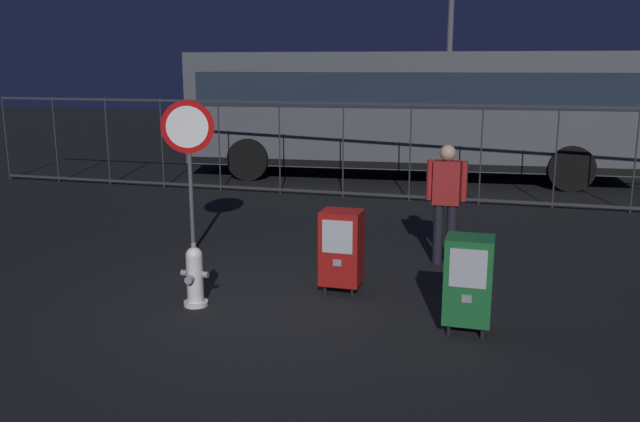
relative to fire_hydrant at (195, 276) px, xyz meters
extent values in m
plane|color=black|center=(0.82, 0.13, -0.35)|extent=(60.00, 60.00, 0.00)
cylinder|color=silver|center=(0.00, 0.00, -0.33)|extent=(0.28, 0.28, 0.05)
cylinder|color=silver|center=(0.00, 0.00, -0.03)|extent=(0.19, 0.19, 0.55)
sphere|color=silver|center=(0.00, 0.00, 0.25)|extent=(0.19, 0.19, 0.19)
cylinder|color=gray|center=(0.00, 0.00, 0.37)|extent=(0.06, 0.06, 0.05)
cylinder|color=gray|center=(0.00, -0.13, 0.00)|extent=(0.09, 0.08, 0.09)
cylinder|color=gray|center=(-0.13, 0.00, 0.03)|extent=(0.07, 0.07, 0.07)
cylinder|color=gray|center=(0.13, 0.00, 0.03)|extent=(0.07, 0.07, 0.07)
cylinder|color=black|center=(1.34, 0.75, -0.29)|extent=(0.04, 0.04, 0.12)
cylinder|color=black|center=(1.68, 0.75, -0.29)|extent=(0.04, 0.04, 0.12)
cylinder|color=black|center=(1.34, 1.03, -0.29)|extent=(0.04, 0.04, 0.12)
cylinder|color=black|center=(1.68, 1.03, -0.29)|extent=(0.04, 0.04, 0.12)
cube|color=#9E1411|center=(1.51, 0.89, 0.22)|extent=(0.48, 0.40, 0.90)
cube|color=#B2B7BF|center=(1.51, 0.69, 0.40)|extent=(0.36, 0.01, 0.40)
cube|color=gray|center=(1.51, 0.68, 0.08)|extent=(0.10, 0.02, 0.08)
cylinder|color=black|center=(2.89, -0.09, -0.29)|extent=(0.04, 0.04, 0.12)
cylinder|color=black|center=(3.22, -0.09, -0.29)|extent=(0.04, 0.04, 0.12)
cylinder|color=black|center=(2.89, 0.19, -0.29)|extent=(0.04, 0.04, 0.12)
cylinder|color=black|center=(3.22, 0.19, -0.29)|extent=(0.04, 0.04, 0.12)
cube|color=#19602D|center=(3.06, 0.05, 0.22)|extent=(0.48, 0.40, 0.90)
cube|color=#B2B7BF|center=(3.06, -0.16, 0.40)|extent=(0.36, 0.01, 0.40)
cube|color=gray|center=(3.06, -0.16, 0.08)|extent=(0.10, 0.02, 0.08)
cylinder|color=#4C4F54|center=(-1.05, 2.07, 0.75)|extent=(0.06, 0.06, 2.20)
cylinder|color=red|center=(-1.05, 2.05, 1.50)|extent=(0.71, 0.31, 0.76)
cylinder|color=white|center=(-1.05, 2.03, 1.50)|extent=(0.56, 0.23, 0.60)
cylinder|color=black|center=(2.51, 2.42, 0.07)|extent=(0.14, 0.14, 0.85)
cylinder|color=black|center=(2.69, 2.42, 0.07)|extent=(0.14, 0.14, 0.85)
cube|color=maroon|center=(2.60, 2.42, 0.80)|extent=(0.36, 0.20, 0.60)
sphere|color=tan|center=(2.60, 2.42, 1.21)|extent=(0.22, 0.22, 0.22)
cylinder|color=maroon|center=(2.37, 2.42, 0.83)|extent=(0.09, 0.09, 0.55)
cylinder|color=maroon|center=(2.83, 2.42, 0.83)|extent=(0.09, 0.09, 0.55)
cube|color=#2D2D33|center=(0.82, 6.64, 1.60)|extent=(18.00, 0.04, 0.05)
cube|color=#2D2D33|center=(0.82, 6.64, -0.25)|extent=(18.00, 0.04, 0.05)
cylinder|color=#2D2D33|center=(-8.18, 6.64, 0.65)|extent=(0.03, 0.03, 2.00)
cylinder|color=#2D2D33|center=(-6.80, 6.64, 0.65)|extent=(0.03, 0.03, 2.00)
cylinder|color=#2D2D33|center=(-5.41, 6.64, 0.65)|extent=(0.03, 0.03, 2.00)
cylinder|color=#2D2D33|center=(-4.03, 6.64, 0.65)|extent=(0.03, 0.03, 2.00)
cylinder|color=#2D2D33|center=(-2.64, 6.64, 0.65)|extent=(0.03, 0.03, 2.00)
cylinder|color=#2D2D33|center=(-1.26, 6.64, 0.65)|extent=(0.03, 0.03, 2.00)
cylinder|color=#2D2D33|center=(0.13, 6.64, 0.65)|extent=(0.03, 0.03, 2.00)
cylinder|color=#2D2D33|center=(1.51, 6.64, 0.65)|extent=(0.03, 0.03, 2.00)
cylinder|color=#2D2D33|center=(2.89, 6.64, 0.65)|extent=(0.03, 0.03, 2.00)
cylinder|color=#2D2D33|center=(4.28, 6.64, 0.65)|extent=(0.03, 0.03, 2.00)
cylinder|color=#2D2D33|center=(5.66, 6.64, 0.65)|extent=(0.03, 0.03, 2.00)
cube|color=#4C5156|center=(1.00, 9.64, 1.32)|extent=(10.66, 3.30, 2.65)
cube|color=#1E2838|center=(1.00, 9.64, 1.80)|extent=(10.03, 3.27, 0.80)
cube|color=black|center=(1.00, 9.64, 0.10)|extent=(10.45, 3.29, 0.16)
cylinder|color=black|center=(4.76, 8.68, 0.15)|extent=(1.02, 0.36, 1.00)
cylinder|color=black|center=(4.57, 11.17, 0.15)|extent=(1.02, 0.36, 1.00)
cylinder|color=black|center=(-2.57, 8.11, 0.15)|extent=(1.02, 0.36, 1.00)
cylinder|color=black|center=(-2.76, 10.60, 0.15)|extent=(1.02, 0.36, 1.00)
cylinder|color=#4C4F54|center=(1.99, 9.19, 2.71)|extent=(0.14, 0.14, 6.11)
camera|label=1|loc=(3.34, -6.59, 2.37)|focal=37.22mm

